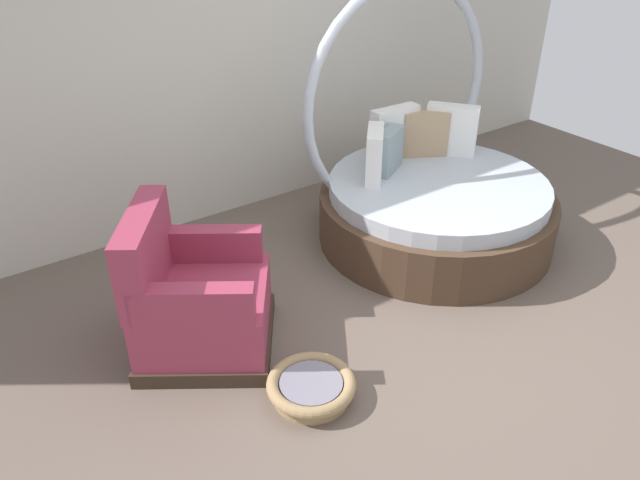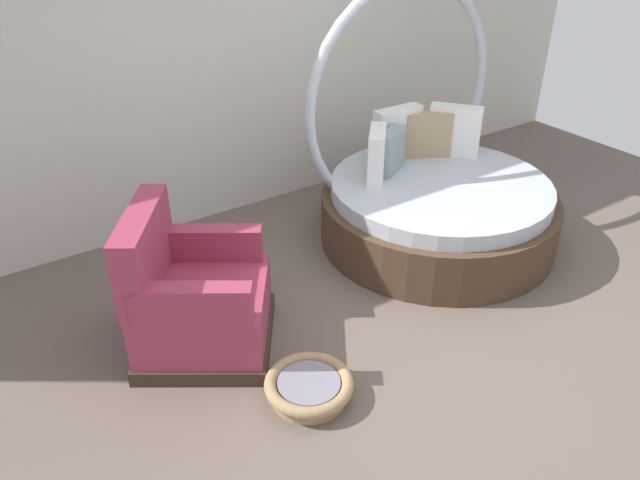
# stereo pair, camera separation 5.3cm
# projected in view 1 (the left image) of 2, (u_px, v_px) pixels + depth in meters

# --- Properties ---
(ground_plane) EXTENTS (8.00, 8.00, 0.02)m
(ground_plane) POSITION_uv_depth(u_px,v_px,m) (418.00, 344.00, 3.90)
(ground_plane) COLOR #66564C
(back_wall) EXTENTS (8.00, 0.12, 2.93)m
(back_wall) POSITION_uv_depth(u_px,v_px,m) (227.00, 38.00, 4.81)
(back_wall) COLOR beige
(back_wall) RESTS_ON ground_plane
(round_daybed) EXTENTS (1.86, 1.86, 1.98)m
(round_daybed) POSITION_uv_depth(u_px,v_px,m) (430.00, 193.00, 4.89)
(round_daybed) COLOR #473323
(round_daybed) RESTS_ON ground_plane
(red_armchair) EXTENTS (1.11, 1.11, 0.94)m
(red_armchair) POSITION_uv_depth(u_px,v_px,m) (196.00, 302.00, 3.71)
(red_armchair) COLOR #38281E
(red_armchair) RESTS_ON ground_plane
(pet_basket) EXTENTS (0.51, 0.51, 0.13)m
(pet_basket) POSITION_uv_depth(u_px,v_px,m) (311.00, 387.00, 3.45)
(pet_basket) COLOR #9E7F56
(pet_basket) RESTS_ON ground_plane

